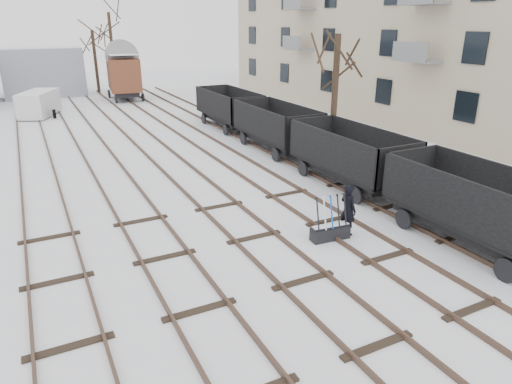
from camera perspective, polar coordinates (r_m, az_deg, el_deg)
ground at (r=12.77m, az=5.91°, el=-11.07°), size 120.00×120.00×0.00m
tracks at (r=24.43m, az=-11.58°, el=4.45°), size 13.90×52.00×0.16m
shed_right at (r=49.30m, az=-25.13°, el=13.54°), size 7.00×6.00×4.50m
ground_frame at (r=15.05m, az=9.25°, el=-4.87°), size 1.33×0.53×1.49m
worker at (r=15.31m, az=11.44°, el=-2.17°), size 0.50×0.68×1.74m
freight_wagon_a at (r=15.82m, az=25.89°, el=-2.91°), size 2.40×5.99×2.45m
freight_wagon_b at (r=20.00m, az=11.57°, el=3.45°), size 2.40×5.99×2.45m
freight_wagon_c at (r=25.13m, az=2.56°, el=7.33°), size 2.40×5.99×2.45m
freight_wagon_d at (r=30.74m, az=-3.37°, el=9.76°), size 2.40×5.99×2.45m
box_van_wagon at (r=43.78m, az=-16.24°, el=14.11°), size 3.39×5.58×4.05m
panel_van at (r=38.09m, az=-25.49°, el=9.97°), size 3.30×4.57×1.85m
tree_near at (r=22.59m, az=9.76°, el=11.10°), size 0.30×0.30×6.16m
tree_far_left at (r=48.98m, az=-19.41°, el=15.08°), size 0.30×0.30×5.91m
tree_far_right at (r=49.51m, az=-17.49°, el=16.28°), size 0.30×0.30×7.52m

